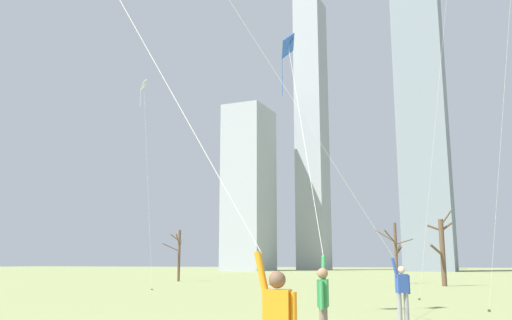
# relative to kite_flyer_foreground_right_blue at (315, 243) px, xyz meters

# --- Properties ---
(kite_flyer_foreground_right_blue) EXTENTS (3.29, 7.09, 9.82)m
(kite_flyer_foreground_right_blue) POSITION_rel_kite_flyer_foreground_right_blue_xyz_m (0.00, 0.00, 0.00)
(kite_flyer_foreground_right_blue) COLOR #726656
(kite_flyer_foreground_right_blue) RESTS_ON ground
(kite_flyer_midfield_right_red) EXTENTS (9.64, 6.78, 18.85)m
(kite_flyer_midfield_right_red) POSITION_rel_kite_flyer_foreground_right_blue_xyz_m (-0.40, 3.99, 1.68)
(kite_flyer_midfield_right_red) COLOR gray
(kite_flyer_midfield_right_red) RESTS_ON ground
(kite_flyer_foreground_left_pink) EXTENTS (6.22, 0.55, 10.80)m
(kite_flyer_foreground_left_pink) POSITION_rel_kite_flyer_foreground_right_blue_xyz_m (-0.10, -5.15, 0.83)
(kite_flyer_foreground_left_pink) COLOR gray
(kite_flyer_foreground_left_pink) RESTS_ON ground
(distant_kite_drifting_left_white) EXTENTS (3.19, 2.79, 15.35)m
(distant_kite_drifting_left_white) POSITION_rel_kite_flyer_foreground_right_blue_xyz_m (-19.31, 20.37, 11.43)
(distant_kite_drifting_left_white) COLOR white
(distant_kite_drifting_left_white) RESTS_ON ground
(bare_tree_center) EXTENTS (1.25, 2.86, 4.79)m
(bare_tree_center) POSITION_rel_kite_flyer_foreground_right_blue_xyz_m (-23.82, 33.13, 0.43)
(bare_tree_center) COLOR brown
(bare_tree_center) RESTS_ON ground
(bare_tree_leftmost) EXTENTS (1.91, 2.19, 5.57)m
(bare_tree_leftmost) POSITION_rel_kite_flyer_foreground_right_blue_xyz_m (0.07, 31.83, 0.53)
(bare_tree_leftmost) COLOR brown
(bare_tree_leftmost) RESTS_ON ground
(bare_tree_far_right_edge) EXTENTS (3.04, 2.72, 5.08)m
(bare_tree_far_right_edge) POSITION_rel_kite_flyer_foreground_right_blue_xyz_m (-3.99, 35.59, 0.55)
(bare_tree_far_right_edge) COLOR brown
(bare_tree_far_right_edge) RESTS_ON ground
(skyline_tall_tower) EXTENTS (8.90, 11.74, 36.97)m
(skyline_tall_tower) POSITION_rel_kite_flyer_foreground_right_blue_xyz_m (-46.38, 99.58, 16.33)
(skyline_tall_tower) COLOR #9EA3AD
(skyline_tall_tower) RESTS_ON ground
(skyline_short_annex) EXTENTS (9.66, 11.49, 61.78)m
(skyline_short_annex) POSITION_rel_kite_flyer_foreground_right_blue_xyz_m (-8.16, 104.03, 28.73)
(skyline_short_annex) COLOR gray
(skyline_short_annex) RESTS_ON ground
(skyline_mid_tower_left) EXTENTS (6.56, 8.01, 68.34)m
(skyline_mid_tower_left) POSITION_rel_kite_flyer_foreground_right_blue_xyz_m (-35.88, 114.41, 32.01)
(skyline_mid_tower_left) COLOR #9EA3AD
(skyline_mid_tower_left) RESTS_ON ground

